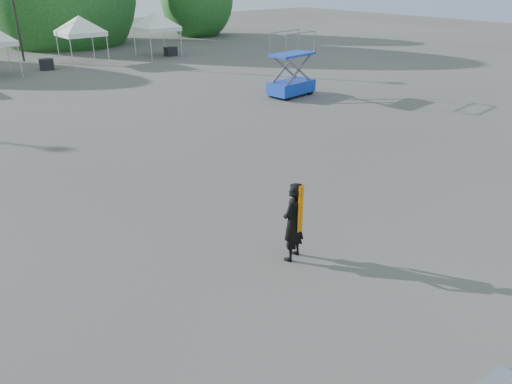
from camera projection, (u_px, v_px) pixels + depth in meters
ground at (273, 230)px, 13.34m from camera, size 120.00×120.00×0.00m
tent_f at (79, 19)px, 35.74m from camera, size 4.09×4.09×3.88m
tent_g at (156, 16)px, 38.69m from camera, size 4.05×4.05×3.88m
man at (293, 222)px, 11.68m from camera, size 0.84×0.70×1.96m
scissor_lift at (292, 64)px, 26.70m from camera, size 2.75×1.60×3.38m
crate_mid at (47, 64)px, 34.32m from camera, size 1.10×0.95×0.73m
crate_east at (171, 51)px, 39.80m from camera, size 0.89×0.70×0.68m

